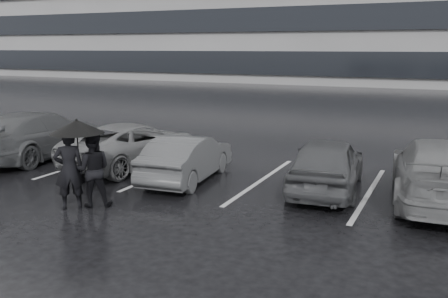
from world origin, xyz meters
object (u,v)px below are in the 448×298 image
object	(u,v)px
car_west_c	(40,135)
pedestrian_left	(69,169)
car_main	(327,164)
car_west_b	(133,144)
pedestrian_right	(93,170)
car_east	(441,171)
car_west_a	(187,158)

from	to	relation	value
car_west_c	pedestrian_left	xyz separation A→B (m)	(4.45, -3.62, 0.13)
car_main	car_west_b	xyz separation A→B (m)	(-5.92, 0.27, -0.03)
car_west_b	pedestrian_left	xyz separation A→B (m)	(1.13, -3.97, 0.23)
pedestrian_right	pedestrian_left	bearing A→B (deg)	12.40
car_east	pedestrian_right	bearing A→B (deg)	20.48
pedestrian_left	car_west_b	bearing A→B (deg)	-115.38
car_west_b	pedestrian_right	xyz separation A→B (m)	(1.48, -3.63, 0.19)
car_west_b	car_main	bearing A→B (deg)	-175.32
car_west_a	car_east	size ratio (longest dim) A/B	0.73
car_main	pedestrian_right	size ratio (longest dim) A/B	2.38
car_east	pedestrian_right	xyz separation A→B (m)	(-7.00, -3.55, 0.10)
car_west_b	car_east	world-z (taller)	car_east
car_west_c	car_east	size ratio (longest dim) A/B	1.01
car_main	car_east	distance (m)	2.57
car_main	pedestrian_left	bearing A→B (deg)	31.54
car_east	car_main	bearing A→B (deg)	-2.08
pedestrian_right	car_main	bearing A→B (deg)	-175.57
car_west_a	pedestrian_right	distance (m)	2.93
car_main	car_west_b	distance (m)	5.92
car_west_b	pedestrian_right	distance (m)	3.92
pedestrian_left	car_main	bearing A→B (deg)	176.46
pedestrian_left	pedestrian_right	size ratio (longest dim) A/B	1.05
car_west_b	pedestrian_right	bearing A→B (deg)	119.49
pedestrian_left	car_west_c	bearing A→B (deg)	-80.44
car_west_a	car_west_c	bearing A→B (deg)	-10.53
car_west_b	pedestrian_left	bearing A→B (deg)	113.19
car_west_b	pedestrian_right	size ratio (longest dim) A/B	2.78
car_main	car_west_a	distance (m)	3.65
car_west_a	car_west_c	world-z (taller)	car_west_c
car_main	car_east	world-z (taller)	car_east
car_main	car_west_b	bearing A→B (deg)	-8.81
car_west_a	pedestrian_left	world-z (taller)	pedestrian_left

